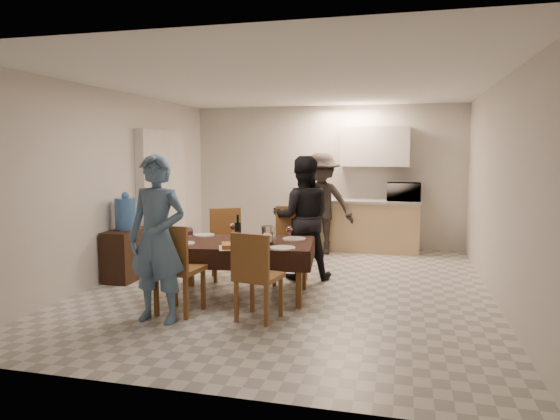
{
  "coord_description": "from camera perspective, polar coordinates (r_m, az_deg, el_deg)",
  "views": [
    {
      "loc": [
        1.42,
        -6.22,
        1.76
      ],
      "look_at": [
        -0.06,
        -0.3,
        1.05
      ],
      "focal_mm": 32.0,
      "sensor_mm": 36.0,
      "label": 1
    }
  ],
  "objects": [
    {
      "name": "plate_near_left",
      "position": [
        6.01,
        -10.89,
        -3.76
      ],
      "size": [
        0.25,
        0.25,
        0.01
      ],
      "primitive_type": "cylinder",
      "color": "silver",
      "rests_on": "dining_table"
    },
    {
      "name": "mushroom_dish",
      "position": [
        6.34,
        -4.15,
        -3.03
      ],
      "size": [
        0.18,
        0.18,
        0.03
      ],
      "primitive_type": "cylinder",
      "color": "silver",
      "rests_on": "dining_table"
    },
    {
      "name": "kitchen_base_cabinet",
      "position": [
        9.04,
        8.65,
        -1.85
      ],
      "size": [
        2.2,
        0.6,
        0.86
      ],
      "primitive_type": "cube",
      "color": "tan",
      "rests_on": "floor"
    },
    {
      "name": "plate_far_right",
      "position": [
        6.19,
        1.64,
        -3.32
      ],
      "size": [
        0.29,
        0.29,
        0.02
      ],
      "primitive_type": "cylinder",
      "color": "silver",
      "rests_on": "dining_table"
    },
    {
      "name": "chair_near_right",
      "position": [
        5.17,
        -2.72,
        -6.6
      ],
      "size": [
        0.5,
        0.51,
        0.51
      ],
      "rotation": [
        0.0,
        0.0,
        -0.19
      ],
      "color": "brown",
      "rests_on": "floor"
    },
    {
      "name": "water_jug",
      "position": [
        7.16,
        -17.21,
        -0.43
      ],
      "size": [
        0.29,
        0.29,
        0.44
      ],
      "primitive_type": "cylinder",
      "color": "#3D71B6",
      "rests_on": "console"
    },
    {
      "name": "savoury_tart",
      "position": [
        5.67,
        -4.79,
        -4.07
      ],
      "size": [
        0.52,
        0.46,
        0.05
      ],
      "primitive_type": "cube",
      "rotation": [
        0.0,
        0.0,
        0.38
      ],
      "color": "#B27534",
      "rests_on": "dining_table"
    },
    {
      "name": "wine_glass_c",
      "position": [
        6.39,
        -5.38,
        -2.25
      ],
      "size": [
        0.08,
        0.08,
        0.19
      ],
      "primitive_type": null,
      "color": "white",
      "rests_on": "dining_table"
    },
    {
      "name": "chair_far_left",
      "position": [
        6.84,
        -6.35,
        -3.21
      ],
      "size": [
        0.59,
        0.61,
        0.52
      ],
      "rotation": [
        0.0,
        0.0,
        3.59
      ],
      "color": "brown",
      "rests_on": "floor"
    },
    {
      "name": "wall_back",
      "position": [
        9.34,
        5.26,
        3.83
      ],
      "size": [
        5.0,
        0.02,
        2.6
      ],
      "primitive_type": "cube",
      "color": "beige",
      "rests_on": "floor"
    },
    {
      "name": "wine_glass_a",
      "position": [
        6.01,
        -10.28,
        -2.86
      ],
      "size": [
        0.09,
        0.09,
        0.19
      ],
      "primitive_type": null,
      "color": "white",
      "rests_on": "dining_table"
    },
    {
      "name": "chair_near_left",
      "position": [
        5.48,
        -11.84,
        -5.62
      ],
      "size": [
        0.5,
        0.5,
        0.54
      ],
      "rotation": [
        0.0,
        0.0,
        -0.12
      ],
      "color": "brown",
      "rests_on": "floor"
    },
    {
      "name": "plate_far_left",
      "position": [
        6.55,
        -8.68,
        -2.84
      ],
      "size": [
        0.27,
        0.27,
        0.02
      ],
      "primitive_type": "cylinder",
      "color": "silver",
      "rests_on": "dining_table"
    },
    {
      "name": "person_far",
      "position": [
        6.9,
        2.58,
        -0.89
      ],
      "size": [
        0.95,
        0.81,
        1.71
      ],
      "primitive_type": "imported",
      "rotation": [
        0.0,
        0.0,
        3.36
      ],
      "color": "black",
      "rests_on": "floor"
    },
    {
      "name": "dining_table",
      "position": [
        6.07,
        -4.53,
        -3.92
      ],
      "size": [
        1.85,
        1.23,
        0.68
      ],
      "rotation": [
        0.0,
        0.0,
        0.13
      ],
      "color": "black",
      "rests_on": "floor"
    },
    {
      "name": "microwave",
      "position": [
        8.93,
        13.97,
        2.04
      ],
      "size": [
        0.57,
        0.38,
        0.31
      ],
      "primitive_type": "imported",
      "rotation": [
        0.0,
        0.0,
        3.14
      ],
      "color": "silver",
      "rests_on": "kitchen_worktop"
    },
    {
      "name": "wall_front",
      "position": [
        3.55,
        -9.66,
        -0.89
      ],
      "size": [
        5.0,
        0.02,
        2.6
      ],
      "primitive_type": "cube",
      "color": "beige",
      "rests_on": "floor"
    },
    {
      "name": "wall_right",
      "position": [
        6.33,
        23.8,
        1.94
      ],
      "size": [
        0.02,
        6.0,
        2.6
      ],
      "primitive_type": "cube",
      "color": "beige",
      "rests_on": "floor"
    },
    {
      "name": "floor",
      "position": [
        6.62,
        1.13,
        -8.74
      ],
      "size": [
        5.0,
        6.0,
        0.02
      ],
      "primitive_type": "cube",
      "color": "beige",
      "rests_on": "ground"
    },
    {
      "name": "wine_bottle",
      "position": [
        6.1,
        -4.84,
        -2.03
      ],
      "size": [
        0.08,
        0.08,
        0.32
      ],
      "primitive_type": null,
      "color": "black",
      "rests_on": "dining_table"
    },
    {
      "name": "salad_bowl",
      "position": [
        6.14,
        -1.34,
        -3.14
      ],
      "size": [
        0.18,
        0.18,
        0.07
      ],
      "primitive_type": "cylinder",
      "color": "silver",
      "rests_on": "dining_table"
    },
    {
      "name": "kitchen_worktop",
      "position": [
        8.98,
        8.7,
        1.02
      ],
      "size": [
        2.24,
        0.64,
        0.05
      ],
      "primitive_type": "cube",
      "color": "#989894",
      "rests_on": "kitchen_base_cabinet"
    },
    {
      "name": "plate_near_right",
      "position": [
        5.61,
        0.33,
        -4.36
      ],
      "size": [
        0.29,
        0.29,
        0.02
      ],
      "primitive_type": "cylinder",
      "color": "silver",
      "rests_on": "dining_table"
    },
    {
      "name": "upper_cabinet",
      "position": [
        9.06,
        10.8,
        7.13
      ],
      "size": [
        1.2,
        0.34,
        0.7
      ],
      "primitive_type": "cube",
      "color": "silver",
      "rests_on": "wall_back"
    },
    {
      "name": "console",
      "position": [
        7.25,
        -17.05,
        -4.86
      ],
      "size": [
        0.37,
        0.75,
        0.69
      ],
      "primitive_type": "cube",
      "color": "black",
      "rests_on": "floor"
    },
    {
      "name": "ceiling",
      "position": [
        6.44,
        1.19,
        14.17
      ],
      "size": [
        5.0,
        6.0,
        0.02
      ],
      "primitive_type": "cube",
      "color": "white",
      "rests_on": "wall_back"
    },
    {
      "name": "chair_far_right",
      "position": [
        6.57,
        1.02,
        -3.29
      ],
      "size": [
        0.5,
        0.51,
        0.55
      ],
      "rotation": [
        0.0,
        0.0,
        3.24
      ],
      "color": "brown",
      "rests_on": "floor"
    },
    {
      "name": "stub_partition",
      "position": [
        8.39,
        -13.3,
        1.65
      ],
      "size": [
        0.15,
        1.4,
        2.1
      ],
      "primitive_type": "cube",
      "color": "silver",
      "rests_on": "floor"
    },
    {
      "name": "wine_glass_b",
      "position": [
        6.14,
        1.09,
        -2.66
      ],
      "size": [
        0.08,
        0.08,
        0.17
      ],
      "primitive_type": null,
      "color": "white",
      "rests_on": "dining_table"
    },
    {
      "name": "water_pitcher",
      "position": [
        5.9,
        -1.46,
        -2.85
      ],
      "size": [
        0.14,
        0.14,
        0.21
      ],
      "primitive_type": "cylinder",
      "color": "white",
      "rests_on": "dining_table"
    },
    {
      "name": "person_kitchen",
      "position": [
        8.61,
        4.7,
        0.73
      ],
      "size": [
        1.12,
        0.65,
        1.74
      ],
      "primitive_type": "imported",
      "color": "black",
      "rests_on": "floor"
    },
    {
      "name": "wall_left",
      "position": [
        7.37,
        -18.18,
        2.76
      ],
      "size": [
        0.02,
        6.0,
        2.6
      ],
      "primitive_type": "cube",
      "color": "beige",
      "rests_on": "floor"
    },
    {
      "name": "person_near",
      "position": [
        5.29,
        -13.86,
        -3.22
      ],
      "size": [
        0.65,
        0.45,
        1.74
      ],
      "primitive_type": "imported",
      "rotation": [
        0.0,
        0.0,
        -0.05
      ],
      "color": "slate",
      "rests_on": "floor"
    }
  ]
}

